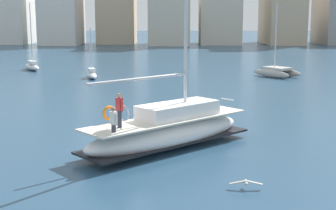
{
  "coord_description": "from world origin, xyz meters",
  "views": [
    {
      "loc": [
        1.82,
        -23.96,
        6.42
      ],
      "look_at": [
        1.44,
        1.33,
        1.8
      ],
      "focal_mm": 52.05,
      "sensor_mm": 36.0,
      "label": 1
    }
  ],
  "objects_px": {
    "moored_sloop_near": "(277,71)",
    "moored_sloop_far": "(92,74)",
    "moored_catamaran": "(32,66)",
    "main_sailboat": "(169,130)",
    "seagull": "(246,183)"
  },
  "relations": [
    {
      "from": "moored_catamaran",
      "to": "moored_sloop_far",
      "type": "bearing_deg",
      "value": -41.83
    },
    {
      "from": "moored_sloop_near",
      "to": "moored_sloop_far",
      "type": "height_order",
      "value": "moored_sloop_near"
    },
    {
      "from": "main_sailboat",
      "to": "moored_sloop_far",
      "type": "height_order",
      "value": "main_sailboat"
    },
    {
      "from": "moored_sloop_far",
      "to": "moored_sloop_near",
      "type": "bearing_deg",
      "value": 4.69
    },
    {
      "from": "main_sailboat",
      "to": "moored_sloop_near",
      "type": "distance_m",
      "value": 31.19
    },
    {
      "from": "main_sailboat",
      "to": "seagull",
      "type": "bearing_deg",
      "value": -62.72
    },
    {
      "from": "moored_sloop_near",
      "to": "moored_sloop_far",
      "type": "xyz_separation_m",
      "value": [
        -19.77,
        -1.62,
        -0.16
      ]
    },
    {
      "from": "main_sailboat",
      "to": "moored_sloop_near",
      "type": "xyz_separation_m",
      "value": [
        11.31,
        29.07,
        -0.32
      ]
    },
    {
      "from": "moored_sloop_near",
      "to": "moored_catamaran",
      "type": "relative_size",
      "value": 0.97
    },
    {
      "from": "moored_sloop_far",
      "to": "moored_catamaran",
      "type": "relative_size",
      "value": 0.65
    },
    {
      "from": "moored_catamaran",
      "to": "main_sailboat",
      "type": "bearing_deg",
      "value": -64.13
    },
    {
      "from": "main_sailboat",
      "to": "moored_sloop_far",
      "type": "xyz_separation_m",
      "value": [
        -8.46,
        27.45,
        -0.48
      ]
    },
    {
      "from": "moored_sloop_far",
      "to": "seagull",
      "type": "xyz_separation_m",
      "value": [
        11.46,
        -33.27,
        -0.19
      ]
    },
    {
      "from": "moored_sloop_near",
      "to": "moored_catamaran",
      "type": "height_order",
      "value": "moored_catamaran"
    },
    {
      "from": "moored_sloop_near",
      "to": "main_sailboat",
      "type": "bearing_deg",
      "value": -111.25
    }
  ]
}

